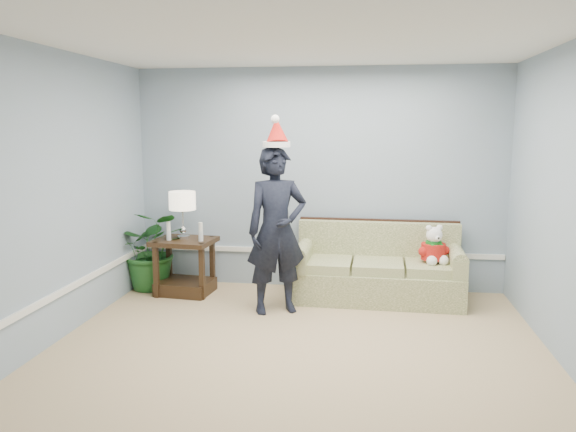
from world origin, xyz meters
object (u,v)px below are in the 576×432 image
(houseplant, at_px, (153,249))
(man, at_px, (277,231))
(side_table, at_px, (185,272))
(teddy_bear, at_px, (433,249))
(sofa, at_px, (378,272))
(table_lamp, at_px, (182,203))

(houseplant, bearing_deg, man, -21.29)
(man, bearing_deg, side_table, 132.77)
(teddy_bear, bearing_deg, houseplant, 158.96)
(sofa, bearing_deg, man, -148.75)
(table_lamp, bearing_deg, houseplant, 169.73)
(houseplant, distance_m, man, 1.82)
(sofa, xyz_separation_m, man, (-1.09, -0.63, 0.58))
(sofa, relative_size, side_table, 2.58)
(sofa, xyz_separation_m, houseplant, (-2.74, 0.02, 0.18))
(houseplant, bearing_deg, sofa, -0.36)
(table_lamp, distance_m, houseplant, 0.74)
(houseplant, bearing_deg, table_lamp, -10.27)
(side_table, bearing_deg, table_lamp, 116.83)
(sofa, height_order, teddy_bear, teddy_bear)
(sofa, relative_size, table_lamp, 3.40)
(sofa, bearing_deg, houseplant, -178.98)
(side_table, bearing_deg, teddy_bear, 0.66)
(table_lamp, height_order, teddy_bear, table_lamp)
(teddy_bear, bearing_deg, table_lamp, 160.20)
(houseplant, height_order, teddy_bear, houseplant)
(table_lamp, bearing_deg, sofa, 1.46)
(table_lamp, bearing_deg, man, -24.74)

